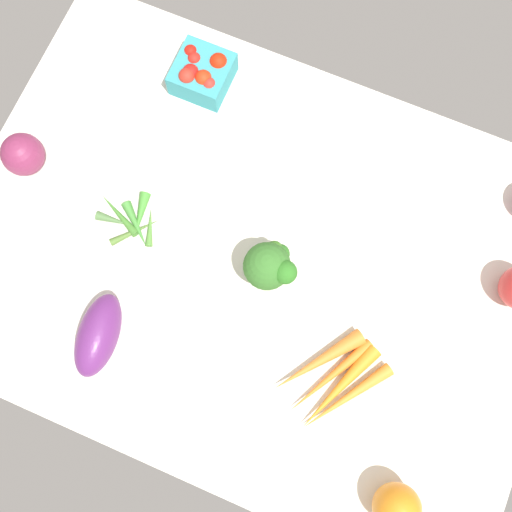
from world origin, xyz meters
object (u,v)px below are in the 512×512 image
(eggplant, at_px, (98,335))
(bell_pepper_orange, at_px, (397,508))
(broccoli_head, at_px, (270,266))
(okra_pile, at_px, (132,221))
(red_onion_near_basket, at_px, (23,154))
(carrot_bunch, at_px, (332,380))
(berry_basket, at_px, (202,73))

(eggplant, bearing_deg, bell_pepper_orange, -104.17)
(broccoli_head, distance_m, okra_pile, 0.26)
(red_onion_near_basket, relative_size, broccoli_head, 0.69)
(bell_pepper_orange, relative_size, carrot_bunch, 0.48)
(carrot_bunch, bearing_deg, bell_pepper_orange, -42.32)
(eggplant, bearing_deg, berry_basket, -3.60)
(berry_basket, bearing_deg, bell_pepper_orange, -44.12)
(broccoli_head, distance_m, bell_pepper_orange, 0.42)
(broccoli_head, height_order, bell_pepper_orange, broccoli_head)
(berry_basket, distance_m, bell_pepper_orange, 0.80)
(berry_basket, bearing_deg, carrot_bunch, -44.77)
(red_onion_near_basket, distance_m, bell_pepper_orange, 0.84)
(red_onion_near_basket, bearing_deg, okra_pile, -7.43)
(berry_basket, relative_size, bell_pepper_orange, 1.07)
(red_onion_near_basket, relative_size, okra_pile, 0.60)
(broccoli_head, bearing_deg, red_onion_near_basket, 177.29)
(berry_basket, bearing_deg, broccoli_head, -48.89)
(eggplant, distance_m, carrot_bunch, 0.39)
(berry_basket, distance_m, broccoli_head, 0.39)
(berry_basket, bearing_deg, red_onion_near_basket, -129.54)
(red_onion_near_basket, relative_size, carrot_bunch, 0.40)
(bell_pepper_orange, bearing_deg, eggplant, 173.81)
(berry_basket, xyz_separation_m, carrot_bunch, (0.42, -0.41, -0.02))
(broccoli_head, height_order, okra_pile, broccoli_head)
(berry_basket, relative_size, broccoli_head, 0.90)
(okra_pile, relative_size, bell_pepper_orange, 1.37)
(eggplant, xyz_separation_m, carrot_bunch, (0.38, 0.08, -0.02))
(red_onion_near_basket, distance_m, berry_basket, 0.35)
(red_onion_near_basket, bearing_deg, berry_basket, 50.46)
(bell_pepper_orange, bearing_deg, berry_basket, 135.88)
(red_onion_near_basket, bearing_deg, broccoli_head, -2.71)
(okra_pile, height_order, carrot_bunch, carrot_bunch)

